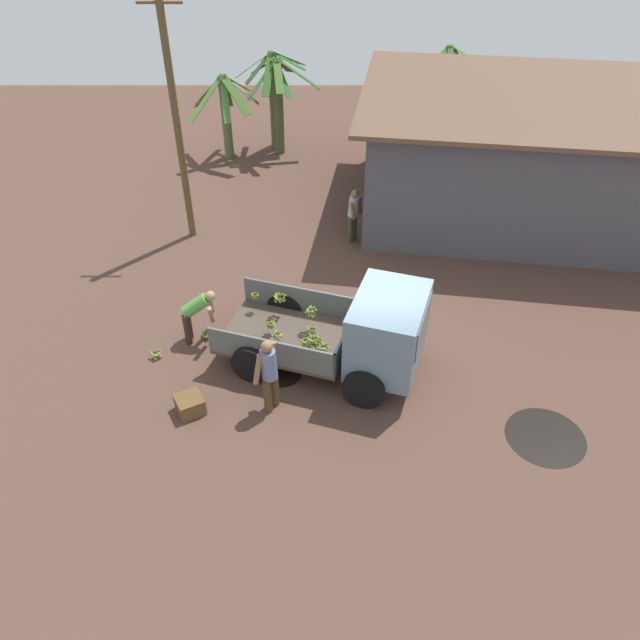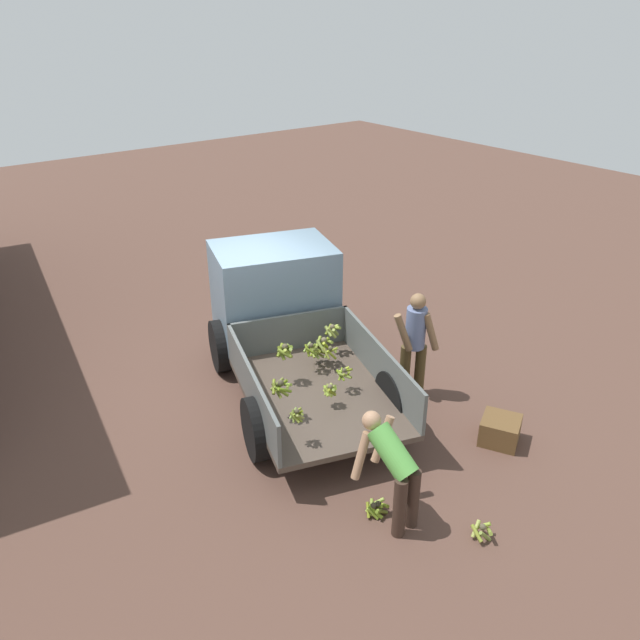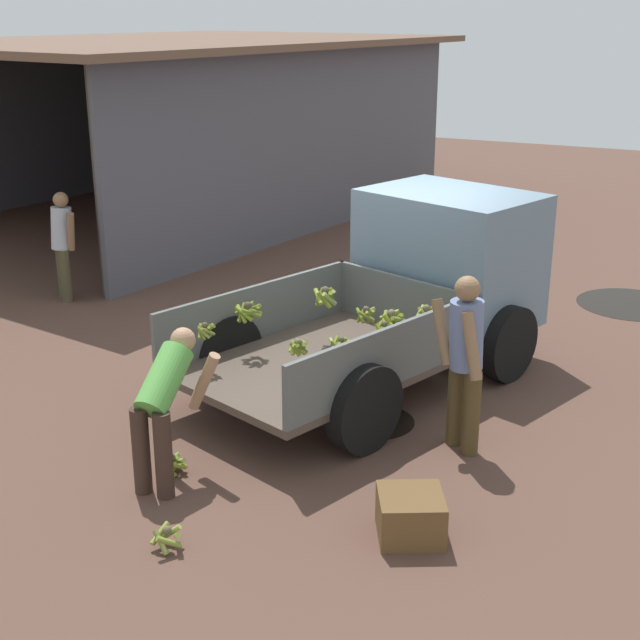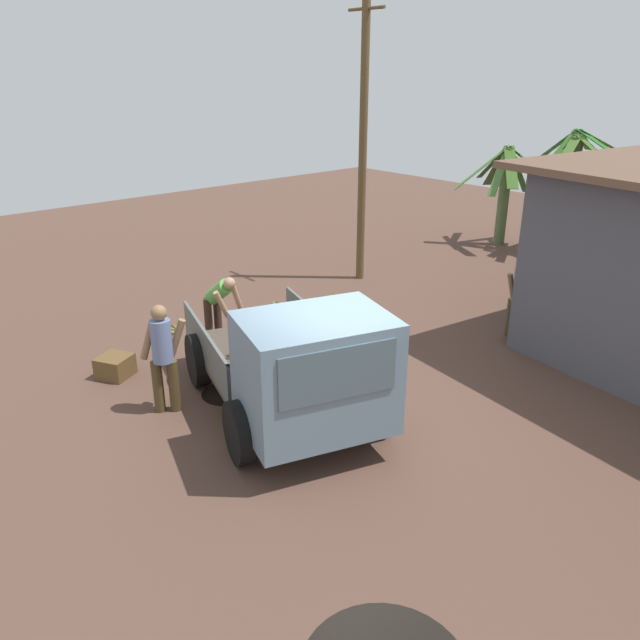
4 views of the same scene
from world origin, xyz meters
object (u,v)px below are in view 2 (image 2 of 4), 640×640
object	(u,v)px
banana_bunch_on_ground_1	(374,509)
banana_bunch_on_ground_2	(378,507)
person_worker_loading	(393,465)
banana_bunch_on_ground_0	(482,530)
cargo_truck	(282,310)
person_foreground_visitor	(415,340)
wooden_crate_0	(500,430)

from	to	relation	value
banana_bunch_on_ground_1	banana_bunch_on_ground_2	bearing A→B (deg)	-97.49
person_worker_loading	banana_bunch_on_ground_2	distance (m)	0.69
banana_bunch_on_ground_0	banana_bunch_on_ground_2	distance (m)	1.19
cargo_truck	person_foreground_visitor	bearing A→B (deg)	-132.63
cargo_truck	person_worker_loading	world-z (taller)	cargo_truck
cargo_truck	banana_bunch_on_ground_1	size ratio (longest dim) A/B	19.99
person_worker_loading	person_foreground_visitor	bearing A→B (deg)	-54.46
banana_bunch_on_ground_0	wooden_crate_0	world-z (taller)	wooden_crate_0
person_foreground_visitor	banana_bunch_on_ground_1	xyz separation A→B (m)	(-1.58, 2.18, -0.83)
person_foreground_visitor	banana_bunch_on_ground_2	distance (m)	2.78
banana_bunch_on_ground_2	cargo_truck	bearing A→B (deg)	-16.76
person_worker_loading	banana_bunch_on_ground_1	size ratio (longest dim) A/B	5.71
banana_bunch_on_ground_1	person_worker_loading	bearing A→B (deg)	-140.22
person_foreground_visitor	person_worker_loading	bearing A→B (deg)	-16.36
person_worker_loading	wooden_crate_0	world-z (taller)	person_worker_loading
cargo_truck	person_worker_loading	bearing A→B (deg)	-177.32
banana_bunch_on_ground_0	banana_bunch_on_ground_1	size ratio (longest dim) A/B	1.22
banana_bunch_on_ground_0	banana_bunch_on_ground_1	bearing A→B (deg)	35.94
cargo_truck	banana_bunch_on_ground_1	xyz separation A→B (m)	(-3.48, 1.11, -0.91)
person_worker_loading	banana_bunch_on_ground_2	bearing A→B (deg)	19.82
banana_bunch_on_ground_0	banana_bunch_on_ground_1	world-z (taller)	banana_bunch_on_ground_0
cargo_truck	wooden_crate_0	size ratio (longest dim) A/B	9.12
cargo_truck	banana_bunch_on_ground_1	world-z (taller)	cargo_truck
person_foreground_visitor	banana_bunch_on_ground_1	bearing A→B (deg)	-20.33
banana_bunch_on_ground_0	wooden_crate_0	xyz separation A→B (m)	(1.00, -1.58, 0.06)
cargo_truck	person_worker_loading	size ratio (longest dim) A/B	3.50
banana_bunch_on_ground_0	person_worker_loading	bearing A→B (deg)	35.26
banana_bunch_on_ground_1	banana_bunch_on_ground_2	xyz separation A→B (m)	(-0.01, -0.06, -0.00)
person_foreground_visitor	banana_bunch_on_ground_1	world-z (taller)	person_foreground_visitor
banana_bunch_on_ground_2	wooden_crate_0	bearing A→B (deg)	-89.75
cargo_truck	person_worker_loading	distance (m)	3.76
person_foreground_visitor	person_worker_loading	world-z (taller)	person_foreground_visitor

